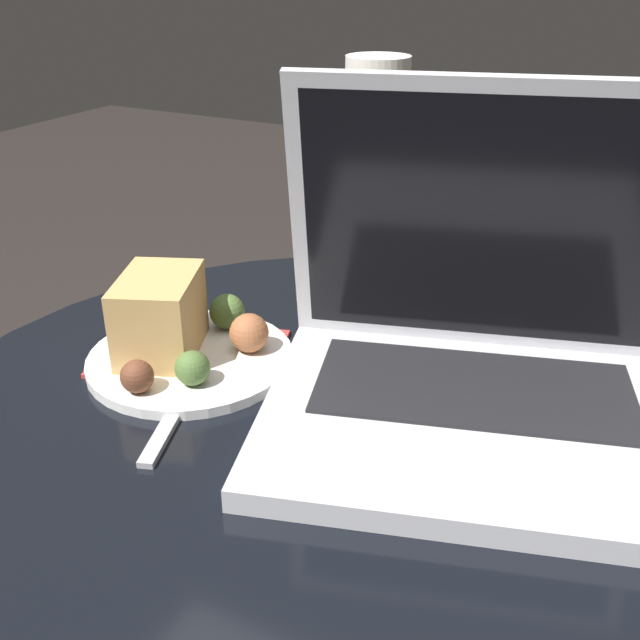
# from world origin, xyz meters

# --- Properties ---
(table) EXTENTS (0.74, 0.74, 0.50)m
(table) POSITION_xyz_m (0.00, 0.00, 0.39)
(table) COLOR black
(table) RESTS_ON ground_plane
(napkin) EXTENTS (0.19, 0.15, 0.00)m
(napkin) POSITION_xyz_m (-0.19, 0.04, 0.51)
(napkin) COLOR #B7332D
(napkin) RESTS_ON table
(laptop) EXTENTS (0.37, 0.32, 0.25)m
(laptop) POSITION_xyz_m (0.07, 0.07, 0.56)
(laptop) COLOR silver
(laptop) RESTS_ON table
(beer_glass) EXTENTS (0.06, 0.06, 0.24)m
(beer_glass) POSITION_xyz_m (-0.10, 0.24, 0.63)
(beer_glass) COLOR gold
(beer_glass) RESTS_ON table
(snack_plate) EXTENTS (0.18, 0.18, 0.08)m
(snack_plate) POSITION_xyz_m (-0.19, 0.03, 0.53)
(snack_plate) COLOR white
(snack_plate) RESTS_ON table
(fork) EXTENTS (0.08, 0.19, 0.00)m
(fork) POSITION_xyz_m (-0.15, 0.00, 0.51)
(fork) COLOR #B2B2B7
(fork) RESTS_ON table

